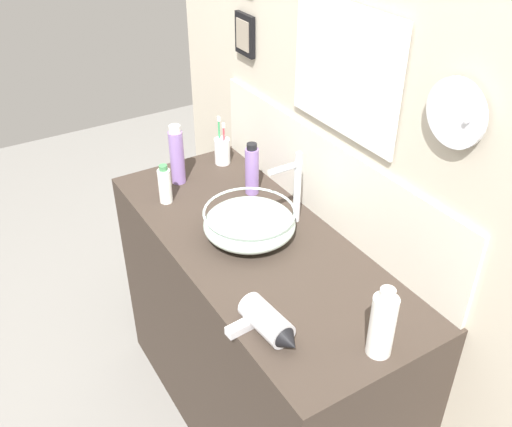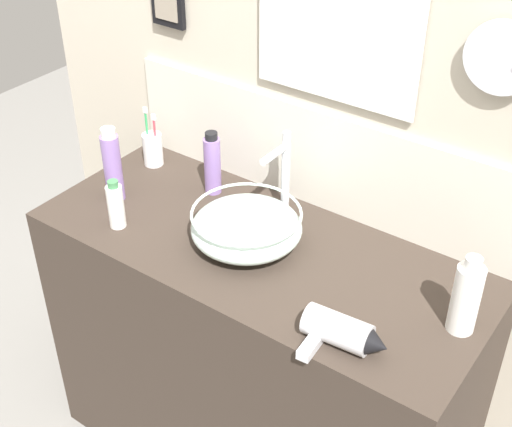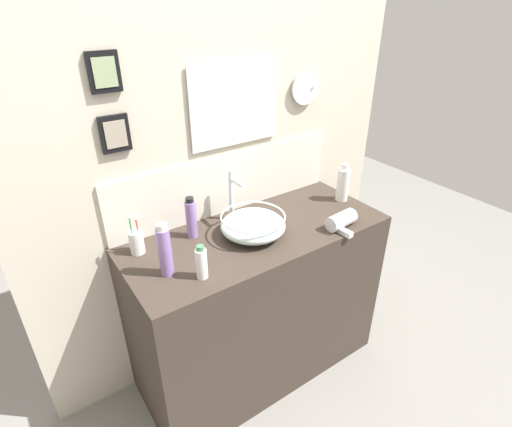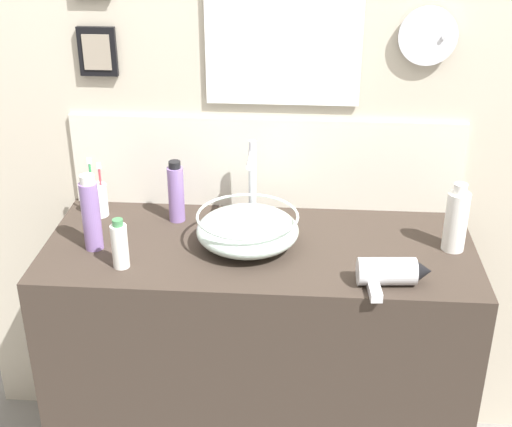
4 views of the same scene
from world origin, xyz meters
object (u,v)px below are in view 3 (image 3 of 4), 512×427
at_px(hair_drier, 344,220).
at_px(spray_bottle, 165,251).
at_px(toothbrush_cup, 136,242).
at_px(soap_dispenser, 191,218).
at_px(shampoo_bottle, 201,263).
at_px(glass_bowl_sink, 253,225).
at_px(faucet, 233,193).
at_px(lotion_bottle, 343,184).

xyz_separation_m(hair_drier, spray_bottle, (-0.83, 0.13, 0.07)).
bearing_deg(toothbrush_cup, spray_bottle, -78.20).
xyz_separation_m(soap_dispenser, shampoo_bottle, (-0.10, -0.29, -0.03)).
relative_size(glass_bowl_sink, faucet, 1.15).
bearing_deg(hair_drier, shampoo_bottle, 177.09).
bearing_deg(soap_dispenser, shampoo_bottle, -109.82).
bearing_deg(soap_dispenser, spray_bottle, -136.96).
distance_m(soap_dispenser, spray_bottle, 0.28).
relative_size(lotion_bottle, soap_dispenser, 1.04).
relative_size(lotion_bottle, spray_bottle, 0.90).
bearing_deg(hair_drier, soap_dispenser, 152.36).
xyz_separation_m(faucet, shampoo_bottle, (-0.34, -0.31, -0.08)).
height_order(toothbrush_cup, shampoo_bottle, toothbrush_cup).
distance_m(faucet, soap_dispenser, 0.24).
bearing_deg(soap_dispenser, faucet, 4.94).
xyz_separation_m(hair_drier, shampoo_bottle, (-0.73, 0.04, 0.03)).
bearing_deg(lotion_bottle, glass_bowl_sink, -177.60).
relative_size(hair_drier, toothbrush_cup, 1.03).
bearing_deg(hair_drier, lotion_bottle, 46.34).
height_order(hair_drier, soap_dispenser, soap_dispenser).
bearing_deg(soap_dispenser, hair_drier, -27.64).
relative_size(faucet, shampoo_bottle, 1.76).
relative_size(faucet, spray_bottle, 1.12).
relative_size(faucet, lotion_bottle, 1.25).
distance_m(hair_drier, toothbrush_cup, 0.94).
distance_m(glass_bowl_sink, toothbrush_cup, 0.51).
relative_size(soap_dispenser, spray_bottle, 0.86).
bearing_deg(hair_drier, spray_bottle, 170.87).
xyz_separation_m(faucet, toothbrush_cup, (-0.48, -0.00, -0.09)).
distance_m(glass_bowl_sink, shampoo_bottle, 0.36).
bearing_deg(shampoo_bottle, spray_bottle, 136.69).
height_order(glass_bowl_sink, soap_dispenser, soap_dispenser).
bearing_deg(toothbrush_cup, glass_bowl_sink, -18.81).
bearing_deg(spray_bottle, shampoo_bottle, -43.31).
relative_size(hair_drier, lotion_bottle, 0.98).
relative_size(glass_bowl_sink, soap_dispenser, 1.50).
distance_m(glass_bowl_sink, faucet, 0.19).
xyz_separation_m(glass_bowl_sink, shampoo_bottle, (-0.34, -0.14, 0.01)).
bearing_deg(faucet, toothbrush_cup, -179.48).
bearing_deg(glass_bowl_sink, lotion_bottle, 2.40).
bearing_deg(spray_bottle, lotion_bottle, 3.88).
relative_size(lotion_bottle, shampoo_bottle, 1.41).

